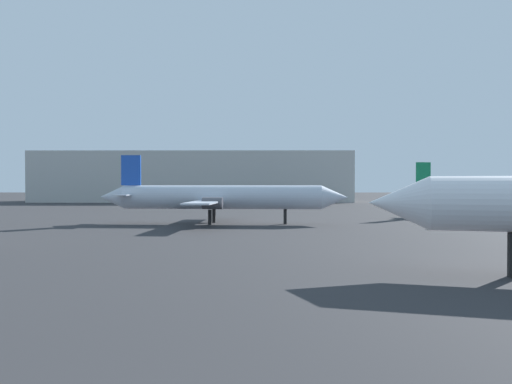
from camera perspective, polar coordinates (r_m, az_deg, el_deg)
airplane_distant at (r=61.75m, az=-4.35°, el=-0.64°), size 32.69×22.56×8.99m
airplane_far_left at (r=82.67m, az=25.61°, el=-1.01°), size 27.30×17.81×8.57m
terminal_building at (r=145.28m, az=-7.35°, el=1.78°), size 92.75×22.51×14.73m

